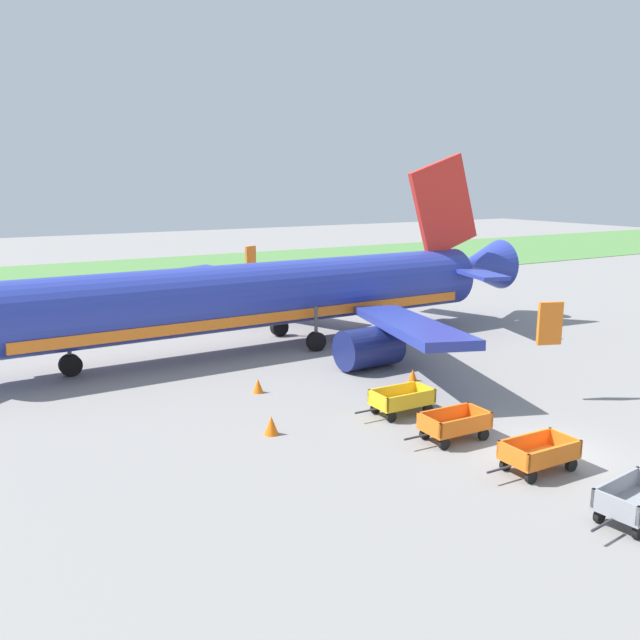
# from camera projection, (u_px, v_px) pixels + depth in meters

# --- Properties ---
(ground_plane) EXTENTS (220.00, 220.00, 0.00)m
(ground_plane) POSITION_uv_depth(u_px,v_px,m) (550.00, 453.00, 23.80)
(ground_plane) COLOR gray
(grass_strip) EXTENTS (220.00, 28.00, 0.06)m
(grass_strip) POSITION_uv_depth(u_px,v_px,m) (138.00, 275.00, 68.80)
(grass_strip) COLOR #518442
(grass_strip) RESTS_ON ground
(airplane) EXTENTS (37.57, 30.29, 11.34)m
(airplane) POSITION_uv_depth(u_px,v_px,m) (275.00, 295.00, 38.60)
(airplane) COLOR #28389E
(airplane) RESTS_ON ground
(baggage_cart_nearest) EXTENTS (3.61, 1.69, 1.07)m
(baggage_cart_nearest) POSITION_uv_depth(u_px,v_px,m) (637.00, 501.00, 19.00)
(baggage_cart_nearest) COLOR gray
(baggage_cart_nearest) RESTS_ON ground
(baggage_cart_second_in_row) EXTENTS (3.56, 1.45, 1.07)m
(baggage_cart_second_in_row) POSITION_uv_depth(u_px,v_px,m) (539.00, 454.00, 22.27)
(baggage_cart_second_in_row) COLOR orange
(baggage_cart_second_in_row) RESTS_ON ground
(baggage_cart_third_in_row) EXTENTS (3.57, 1.48, 1.07)m
(baggage_cart_third_in_row) POSITION_uv_depth(u_px,v_px,m) (454.00, 424.00, 24.95)
(baggage_cart_third_in_row) COLOR orange
(baggage_cart_third_in_row) RESTS_ON ground
(baggage_cart_fourth_in_row) EXTENTS (3.56, 1.43, 1.07)m
(baggage_cart_fourth_in_row) POSITION_uv_depth(u_px,v_px,m) (402.00, 400.00, 27.71)
(baggage_cart_fourth_in_row) COLOR gold
(baggage_cart_fourth_in_row) RESTS_ON ground
(traffic_cone_near_plane) EXTENTS (0.50, 0.50, 0.66)m
(traffic_cone_near_plane) POSITION_uv_depth(u_px,v_px,m) (258.00, 386.00, 30.56)
(traffic_cone_near_plane) COLOR orange
(traffic_cone_near_plane) RESTS_ON ground
(traffic_cone_mid_apron) EXTENTS (0.56, 0.56, 0.74)m
(traffic_cone_mid_apron) POSITION_uv_depth(u_px,v_px,m) (271.00, 425.00, 25.51)
(traffic_cone_mid_apron) COLOR orange
(traffic_cone_mid_apron) RESTS_ON ground
(traffic_cone_by_carts) EXTENTS (0.46, 0.46, 0.60)m
(traffic_cone_by_carts) POSITION_uv_depth(u_px,v_px,m) (413.00, 375.00, 32.37)
(traffic_cone_by_carts) COLOR orange
(traffic_cone_by_carts) RESTS_ON ground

